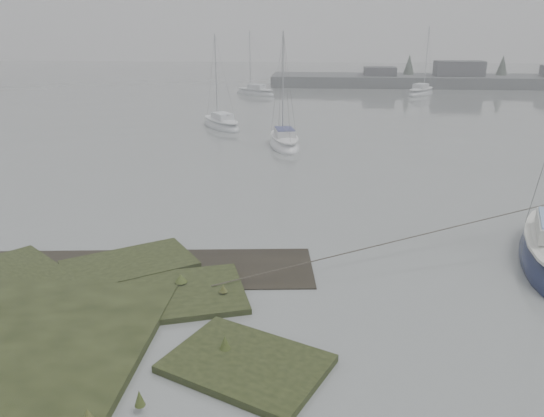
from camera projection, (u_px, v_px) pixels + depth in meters
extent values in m
plane|color=slate|center=(291.00, 128.00, 40.99)|extent=(160.00, 160.00, 0.00)
cube|color=#4C4F51|center=(503.00, 82.00, 68.89)|extent=(60.00, 8.00, 1.60)
cube|color=#424247|center=(380.00, 76.00, 68.96)|extent=(4.00, 3.00, 2.20)
cube|color=#424247|center=(458.00, 73.00, 68.04)|extent=(6.00, 3.00, 3.00)
cone|color=#384238|center=(409.00, 68.00, 70.26)|extent=(2.00, 2.00, 3.50)
cone|color=#384238|center=(502.00, 69.00, 69.32)|extent=(2.00, 2.00, 3.50)
ellipsoid|color=white|center=(284.00, 145.00, 34.80)|extent=(2.91, 5.76, 1.34)
ellipsoid|color=silver|center=(284.00, 137.00, 34.63)|extent=(2.41, 4.99, 0.38)
cube|color=silver|center=(285.00, 132.00, 34.30)|extent=(1.55, 2.09, 0.39)
cube|color=navy|center=(285.00, 129.00, 34.23)|extent=(1.44, 1.92, 0.06)
cylinder|color=#939399|center=(283.00, 82.00, 34.18)|extent=(0.09, 0.09, 6.29)
cylinder|color=#939399|center=(285.00, 129.00, 34.08)|extent=(0.53, 2.17, 0.07)
ellipsoid|color=silver|center=(221.00, 126.00, 41.15)|extent=(4.51, 5.33, 1.29)
ellipsoid|color=white|center=(221.00, 120.00, 40.98)|extent=(3.83, 4.57, 0.36)
cube|color=white|center=(222.00, 116.00, 40.69)|extent=(1.99, 2.14, 0.38)
cube|color=silver|center=(222.00, 113.00, 40.62)|extent=(1.84, 1.98, 0.06)
cylinder|color=#939399|center=(216.00, 75.00, 40.46)|extent=(0.08, 0.08, 6.07)
cylinder|color=#939399|center=(223.00, 114.00, 40.50)|extent=(1.29, 1.77, 0.07)
ellipsoid|color=#B2B7BC|center=(421.00, 94.00, 61.12)|extent=(4.67, 5.86, 1.39)
ellipsoid|color=silver|center=(421.00, 89.00, 60.94)|extent=(3.95, 5.04, 0.39)
cube|color=silver|center=(421.00, 86.00, 60.64)|extent=(2.09, 2.32, 0.41)
cube|color=silver|center=(421.00, 84.00, 60.57)|extent=(1.94, 2.14, 0.07)
cylinder|color=#939399|center=(427.00, 56.00, 60.34)|extent=(0.09, 0.09, 6.56)
cylinder|color=#939399|center=(420.00, 84.00, 60.45)|extent=(1.29, 1.98, 0.07)
ellipsoid|color=#B3BABE|center=(255.00, 94.00, 61.03)|extent=(5.47, 4.41, 1.31)
ellipsoid|color=silver|center=(255.00, 89.00, 60.86)|extent=(4.70, 3.74, 0.37)
cube|color=silver|center=(257.00, 87.00, 60.62)|extent=(2.17, 1.97, 0.38)
cube|color=#AEB2BA|center=(257.00, 85.00, 60.55)|extent=(2.00, 1.82, 0.06)
cylinder|color=#939399|center=(250.00, 59.00, 60.17)|extent=(0.08, 0.08, 6.15)
cylinder|color=#939399|center=(258.00, 85.00, 60.46)|extent=(1.84, 1.23, 0.07)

